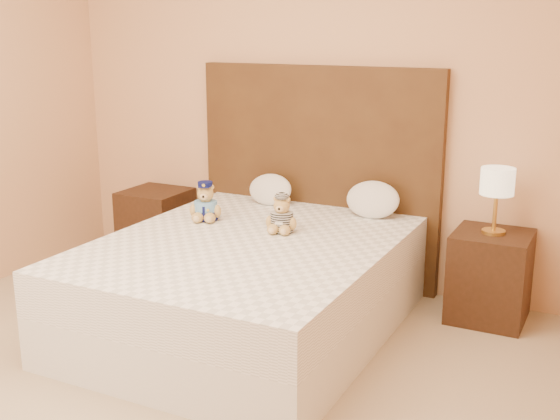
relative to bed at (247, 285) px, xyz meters
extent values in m
cube|color=tan|center=(0.00, 1.05, 1.07)|extent=(4.00, 0.04, 2.70)
cube|color=white|center=(0.00, 0.00, -0.13)|extent=(1.60, 2.00, 0.30)
cube|color=white|center=(0.00, 0.00, 0.15)|extent=(1.60, 2.00, 0.25)
cube|color=#492F16|center=(0.00, 1.01, 0.47)|extent=(1.75, 0.08, 1.50)
cube|color=#381E11|center=(-1.25, 0.80, 0.00)|extent=(0.45, 0.45, 0.55)
cube|color=#381E11|center=(1.25, 0.80, 0.00)|extent=(0.45, 0.45, 0.55)
cylinder|color=gold|center=(1.25, 0.80, 0.28)|extent=(0.14, 0.14, 0.02)
cylinder|color=gold|center=(1.25, 0.80, 0.41)|extent=(0.02, 0.02, 0.26)
cylinder|color=#F2E6BE|center=(1.25, 0.80, 0.59)|extent=(0.20, 0.20, 0.16)
ellipsoid|color=white|center=(-0.28, 0.83, 0.39)|extent=(0.32, 0.21, 0.23)
ellipsoid|color=white|center=(0.47, 0.83, 0.40)|extent=(0.36, 0.23, 0.25)
camera|label=1|loc=(1.92, -3.38, 1.48)|focal=45.00mm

